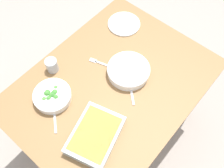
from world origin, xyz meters
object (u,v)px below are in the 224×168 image
drink_cup (52,66)px  spoon_by_stew (131,87)px  broccoli_bowl (52,96)px  spoon_by_broccoli (54,114)px  fork_on_table (101,63)px  side_plate (124,24)px  stew_bowl (128,71)px  baking_dish (95,135)px

drink_cup → spoon_by_stew: bearing=-64.9°
broccoli_bowl → spoon_by_broccoli: size_ratio=1.47×
spoon_by_stew → fork_on_table: (0.01, 0.25, -0.00)m
broccoli_bowl → side_plate: bearing=4.2°
side_plate → stew_bowl: bearing=-136.9°
side_plate → fork_on_table: (-0.34, -0.10, -0.00)m
drink_cup → spoon_by_broccoli: drink_cup is taller
broccoli_bowl → baking_dish: (-0.01, -0.34, 0.00)m
broccoli_bowl → baking_dish: size_ratio=0.62×
broccoli_bowl → drink_cup: bearing=47.4°
drink_cup → spoon_by_broccoli: bearing=-131.4°
spoon_by_stew → fork_on_table: 0.25m
baking_dish → spoon_by_stew: size_ratio=2.46×
broccoli_bowl → drink_cup: (0.14, 0.15, 0.01)m
baking_dish → drink_cup: (0.15, 0.49, 0.00)m
spoon_by_broccoli → broccoli_bowl: bearing=51.2°
spoon_by_broccoli → baking_dish: bearing=-78.9°
drink_cup → side_plate: drink_cup is taller
spoon_by_broccoli → fork_on_table: (0.42, 0.03, -0.00)m
stew_bowl → spoon_by_broccoli: size_ratio=1.73×
drink_cup → side_plate: 0.57m
spoon_by_stew → baking_dish: bearing=-172.6°
side_plate → spoon_by_broccoli: bearing=-170.4°
broccoli_bowl → spoon_by_broccoli: 0.10m
stew_bowl → drink_cup: drink_cup is taller
broccoli_bowl → stew_bowl: bearing=-28.0°
stew_bowl → spoon_by_stew: size_ratio=1.82×
stew_bowl → broccoli_bowl: size_ratio=1.18×
spoon_by_broccoli → spoon_by_stew: bearing=-28.0°
stew_bowl → baking_dish: bearing=-164.1°
side_plate → spoon_by_broccoli: (-0.76, -0.13, -0.00)m
drink_cup → stew_bowl: bearing=-53.1°
stew_bowl → side_plate: 0.40m
stew_bowl → baking_dish: 0.44m
spoon_by_stew → side_plate: bearing=43.9°
broccoli_bowl → spoon_by_stew: size_ratio=1.53×
drink_cup → fork_on_table: bearing=-41.0°
baking_dish → side_plate: baking_dish is taller
stew_bowl → broccoli_bowl: broccoli_bowl is taller
side_plate → broccoli_bowl: bearing=-175.8°
baking_dish → side_plate: (0.71, 0.39, -0.03)m
broccoli_bowl → spoon_by_stew: bearing=-40.6°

